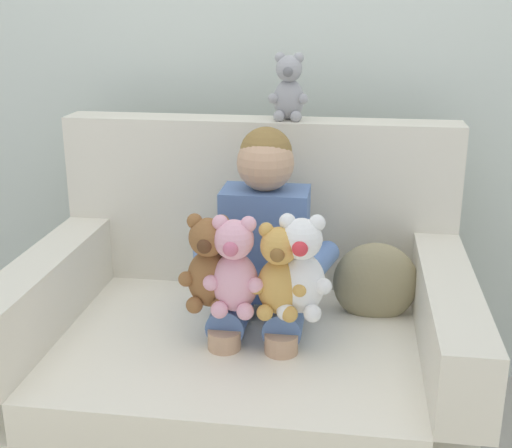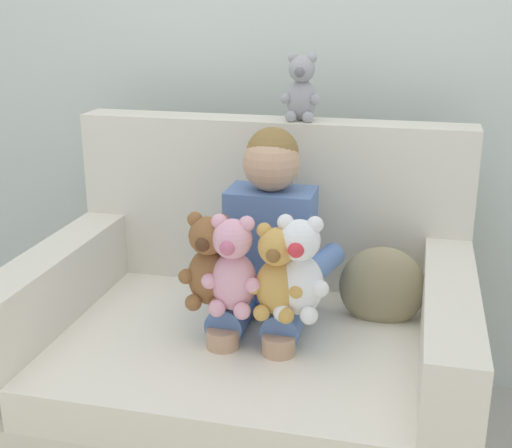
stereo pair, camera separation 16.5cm
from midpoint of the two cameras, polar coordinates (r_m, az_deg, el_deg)
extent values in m
cube|color=silver|center=(2.53, 4.93, 15.88)|extent=(6.00, 0.10, 2.60)
cube|color=silver|center=(2.21, 1.18, -15.52)|extent=(1.30, 0.94, 0.35)
cube|color=white|center=(2.03, 0.79, -11.13)|extent=(1.02, 0.80, 0.12)
cube|color=silver|center=(2.33, 3.40, 1.84)|extent=(1.30, 0.14, 0.56)
cube|color=silver|center=(2.15, -14.54, -5.07)|extent=(0.14, 0.80, 0.22)
cube|color=silver|center=(1.93, 18.10, -8.24)|extent=(0.14, 0.80, 0.22)
cube|color=#597AB7|center=(2.10, 3.50, -1.64)|extent=(0.26, 0.16, 0.34)
sphere|color=tan|center=(2.02, 3.64, 5.04)|extent=(0.17, 0.17, 0.17)
sphere|color=olive|center=(2.03, 3.71, 5.81)|extent=(0.16, 0.16, 0.16)
cylinder|color=#597AB7|center=(2.06, 0.55, -7.13)|extent=(0.11, 0.26, 0.11)
cylinder|color=tan|center=(2.02, -0.31, -12.53)|extent=(0.09, 0.09, 0.30)
cylinder|color=#597AB7|center=(2.03, 4.99, -7.56)|extent=(0.11, 0.26, 0.11)
cylinder|color=tan|center=(1.99, 4.28, -13.05)|extent=(0.09, 0.09, 0.30)
cylinder|color=#597AB7|center=(2.02, -1.58, -2.95)|extent=(0.13, 0.27, 0.07)
cylinder|color=#597AB7|center=(1.97, 7.46, -3.72)|extent=(0.13, 0.27, 0.07)
ellipsoid|color=gold|center=(1.88, 4.31, -5.28)|extent=(0.12, 0.10, 0.16)
sphere|color=gold|center=(1.82, 4.35, -1.93)|extent=(0.10, 0.10, 0.10)
sphere|color=brown|center=(1.78, 4.10, -2.66)|extent=(0.04, 0.04, 0.04)
sphere|color=gold|center=(1.82, 3.29, -0.56)|extent=(0.04, 0.04, 0.04)
sphere|color=gold|center=(1.86, 2.39, -5.27)|extent=(0.04, 0.04, 0.04)
sphere|color=gold|center=(1.87, 3.01, -7.41)|extent=(0.05, 0.05, 0.05)
sphere|color=gold|center=(1.81, 5.53, -0.74)|extent=(0.04, 0.04, 0.04)
sphere|color=gold|center=(1.84, 5.94, -5.59)|extent=(0.04, 0.04, 0.04)
sphere|color=gold|center=(1.86, 5.06, -7.60)|extent=(0.05, 0.05, 0.05)
ellipsoid|color=#EAA8BC|center=(1.90, 0.67, -4.82)|extent=(0.13, 0.11, 0.17)
sphere|color=#EAA8BC|center=(1.84, 0.60, -1.28)|extent=(0.11, 0.11, 0.11)
sphere|color=#CC6684|center=(1.80, 0.25, -2.04)|extent=(0.04, 0.04, 0.04)
sphere|color=#EAA8BC|center=(1.84, -0.51, 0.15)|extent=(0.04, 0.04, 0.04)
sphere|color=#EAA8BC|center=(1.88, -1.39, -4.79)|extent=(0.04, 0.04, 0.04)
sphere|color=#EAA8BC|center=(1.89, -0.74, -7.04)|extent=(0.05, 0.05, 0.05)
sphere|color=#EAA8BC|center=(1.82, 1.82, -0.02)|extent=(0.04, 0.04, 0.04)
sphere|color=#EAA8BC|center=(1.85, 2.30, -5.14)|extent=(0.04, 0.04, 0.04)
sphere|color=#EAA8BC|center=(1.87, 1.39, -7.26)|extent=(0.05, 0.05, 0.05)
ellipsoid|color=white|center=(1.88, 6.13, -5.06)|extent=(0.13, 0.11, 0.17)
sphere|color=white|center=(1.82, 6.22, -1.39)|extent=(0.11, 0.11, 0.11)
sphere|color=#DB333D|center=(1.78, 6.00, -2.19)|extent=(0.04, 0.04, 0.04)
sphere|color=white|center=(1.82, 5.07, 0.09)|extent=(0.04, 0.04, 0.04)
sphere|color=white|center=(1.85, 4.06, -5.05)|extent=(0.04, 0.04, 0.04)
sphere|color=white|center=(1.87, 4.73, -7.38)|extent=(0.05, 0.05, 0.05)
sphere|color=white|center=(1.81, 7.53, -0.09)|extent=(0.04, 0.04, 0.04)
sphere|color=white|center=(1.84, 7.95, -5.38)|extent=(0.04, 0.04, 0.04)
sphere|color=white|center=(1.86, 6.98, -7.58)|extent=(0.05, 0.05, 0.05)
ellipsoid|color=brown|center=(1.93, -1.38, -4.43)|extent=(0.13, 0.11, 0.17)
sphere|color=brown|center=(1.88, -1.49, -1.02)|extent=(0.11, 0.11, 0.11)
sphere|color=#4C2D19|center=(1.84, -1.88, -1.75)|extent=(0.04, 0.04, 0.04)
sphere|color=brown|center=(1.88, -2.57, 0.35)|extent=(0.04, 0.04, 0.04)
sphere|color=brown|center=(1.91, -3.37, -4.40)|extent=(0.04, 0.04, 0.04)
sphere|color=brown|center=(1.92, -2.75, -6.56)|extent=(0.05, 0.05, 0.05)
sphere|color=brown|center=(1.86, -0.35, 0.18)|extent=(0.04, 0.04, 0.04)
sphere|color=brown|center=(1.89, 0.14, -4.74)|extent=(0.04, 0.04, 0.04)
sphere|color=brown|center=(1.91, -0.72, -6.78)|extent=(0.05, 0.05, 0.05)
ellipsoid|color=#9E9EA3|center=(2.24, 5.95, 10.15)|extent=(0.10, 0.08, 0.13)
sphere|color=#9E9EA3|center=(2.22, 6.00, 12.63)|extent=(0.08, 0.08, 0.08)
sphere|color=slate|center=(2.18, 5.86, 12.37)|extent=(0.03, 0.03, 0.03)
sphere|color=#9E9EA3|center=(2.22, 5.28, 13.53)|extent=(0.03, 0.03, 0.03)
sphere|color=#9E9EA3|center=(2.22, 4.64, 10.29)|extent=(0.03, 0.03, 0.03)
sphere|color=#9E9EA3|center=(2.21, 5.07, 8.83)|extent=(0.04, 0.04, 0.04)
sphere|color=#9E9EA3|center=(2.22, 6.82, 13.46)|extent=(0.03, 0.03, 0.03)
sphere|color=#9E9EA3|center=(2.21, 7.09, 10.17)|extent=(0.03, 0.03, 0.03)
sphere|color=#9E9EA3|center=(2.21, 6.48, 8.75)|extent=(0.04, 0.04, 0.04)
ellipsoid|color=#998C66|center=(2.14, 12.58, -5.19)|extent=(0.26, 0.13, 0.26)
camera|label=1|loc=(0.08, -87.48, 0.84)|focal=48.35mm
camera|label=2|loc=(0.08, 92.52, -0.84)|focal=48.35mm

